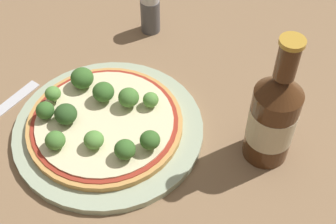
{
  "coord_description": "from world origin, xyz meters",
  "views": [
    {
      "loc": [
        0.25,
        -0.4,
        0.55
      ],
      "look_at": [
        0.1,
        0.01,
        0.06
      ],
      "focal_mm": 50.0,
      "sensor_mm": 36.0,
      "label": 1
    }
  ],
  "objects": [
    {
      "name": "broccoli_floret_5",
      "position": [
        -0.05,
        0.04,
        0.04
      ],
      "size": [
        0.04,
        0.04,
        0.03
      ],
      "color": "#89A866",
      "rests_on": "pizza"
    },
    {
      "name": "pepper_shaker",
      "position": [
        -0.02,
        0.24,
        0.04
      ],
      "size": [
        0.04,
        0.04,
        0.08
      ],
      "color": "#4C4C51",
      "rests_on": "ground_plane"
    },
    {
      "name": "broccoli_floret_1",
      "position": [
        -0.01,
        0.03,
        0.04
      ],
      "size": [
        0.03,
        0.03,
        0.03
      ],
      "color": "#89A866",
      "rests_on": "pizza"
    },
    {
      "name": "ground_plane",
      "position": [
        0.0,
        0.0,
        0.0
      ],
      "size": [
        3.0,
        3.0,
        0.0
      ],
      "primitive_type": "plane",
      "color": "#846647"
    },
    {
      "name": "broccoli_floret_9",
      "position": [
        0.06,
        0.04,
        0.04
      ],
      "size": [
        0.02,
        0.02,
        0.02
      ],
      "color": "#89A866",
      "rests_on": "pizza"
    },
    {
      "name": "plate",
      "position": [
        0.01,
        -0.01,
        0.01
      ],
      "size": [
        0.28,
        0.28,
        0.01
      ],
      "color": "#A3B293",
      "rests_on": "ground_plane"
    },
    {
      "name": "broccoli_floret_10",
      "position": [
        -0.08,
        -0.03,
        0.04
      ],
      "size": [
        0.03,
        0.03,
        0.03
      ],
      "color": "#89A866",
      "rests_on": "pizza"
    },
    {
      "name": "beer_bottle",
      "position": [
        0.24,
        0.03,
        0.08
      ],
      "size": [
        0.07,
        0.07,
        0.21
      ],
      "color": "#472814",
      "rests_on": "ground_plane"
    },
    {
      "name": "broccoli_floret_0",
      "position": [
        -0.04,
        -0.03,
        0.04
      ],
      "size": [
        0.03,
        0.03,
        0.03
      ],
      "color": "#89A866",
      "rests_on": "pizza"
    },
    {
      "name": "pizza",
      "position": [
        0.01,
        -0.01,
        0.02
      ],
      "size": [
        0.23,
        0.23,
        0.01
      ],
      "color": "tan",
      "rests_on": "plate"
    },
    {
      "name": "broccoli_floret_3",
      "position": [
        0.02,
        -0.06,
        0.04
      ],
      "size": [
        0.03,
        0.03,
        0.03
      ],
      "color": "#89A866",
      "rests_on": "pizza"
    },
    {
      "name": "broccoli_floret_7",
      "position": [
        -0.03,
        -0.08,
        0.04
      ],
      "size": [
        0.03,
        0.03,
        0.03
      ],
      "color": "#89A866",
      "rests_on": "pizza"
    },
    {
      "name": "broccoli_floret_2",
      "position": [
        0.09,
        -0.03,
        0.04
      ],
      "size": [
        0.03,
        0.03,
        0.03
      ],
      "color": "#89A866",
      "rests_on": "pizza"
    },
    {
      "name": "broccoli_floret_8",
      "position": [
        0.03,
        0.03,
        0.04
      ],
      "size": [
        0.03,
        0.03,
        0.03
      ],
      "color": "#89A866",
      "rests_on": "pizza"
    },
    {
      "name": "broccoli_floret_6",
      "position": [
        0.06,
        -0.06,
        0.04
      ],
      "size": [
        0.03,
        0.03,
        0.03
      ],
      "color": "#89A866",
      "rests_on": "pizza"
    },
    {
      "name": "broccoli_floret_4",
      "position": [
        -0.08,
        0.0,
        0.04
      ],
      "size": [
        0.02,
        0.02,
        0.03
      ],
      "color": "#89A866",
      "rests_on": "pizza"
    }
  ]
}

